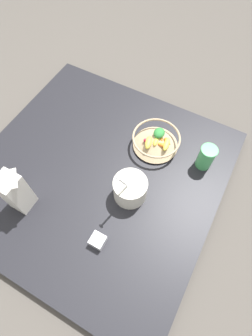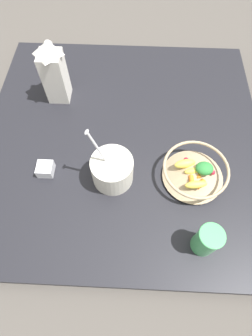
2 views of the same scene
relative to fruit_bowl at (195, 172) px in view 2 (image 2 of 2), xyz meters
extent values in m
plane|color=#4C4742|center=(0.25, -0.17, -0.09)|extent=(6.00, 6.00, 0.00)
cube|color=black|center=(0.25, -0.17, -0.06)|extent=(1.05, 1.05, 0.04)
cylinder|color=tan|center=(0.00, 0.00, -0.04)|extent=(0.11, 0.11, 0.01)
cone|color=tan|center=(0.00, 0.00, 0.00)|extent=(0.21, 0.21, 0.05)
torus|color=tan|center=(0.00, 0.00, 0.02)|extent=(0.22, 0.22, 0.01)
ellipsoid|color=#EFD64C|center=(0.00, 0.05, 0.01)|extent=(0.08, 0.04, 0.03)
ellipsoid|color=#EFD64C|center=(0.03, -0.02, 0.01)|extent=(0.08, 0.05, 0.03)
ellipsoid|color=#EFD64C|center=(0.00, 0.00, 0.01)|extent=(0.08, 0.04, 0.02)
cylinder|color=orange|center=(-0.01, 0.05, 0.01)|extent=(0.04, 0.04, 0.02)
cylinder|color=orange|center=(0.01, 0.04, 0.01)|extent=(0.02, 0.04, 0.02)
cylinder|color=orange|center=(-0.01, 0.01, 0.01)|extent=(0.02, 0.04, 0.02)
sphere|color=red|center=(0.03, -0.04, 0.01)|extent=(0.02, 0.02, 0.02)
sphere|color=red|center=(-0.01, 0.05, 0.00)|extent=(0.01, 0.01, 0.01)
sphere|color=red|center=(-0.06, 0.00, 0.01)|extent=(0.02, 0.02, 0.02)
sphere|color=red|center=(0.04, -0.01, 0.00)|extent=(0.01, 0.01, 0.01)
ellipsoid|color=#2D7F38|center=(-0.03, 0.00, 0.03)|extent=(0.06, 0.05, 0.03)
cube|color=silver|center=(0.52, -0.36, 0.06)|extent=(0.08, 0.08, 0.20)
pyramid|color=silver|center=(0.52, -0.36, 0.19)|extent=(0.08, 0.08, 0.05)
cylinder|color=white|center=(0.52, -0.38, 0.18)|extent=(0.03, 0.01, 0.03)
cylinder|color=silver|center=(0.27, 0.01, 0.01)|extent=(0.14, 0.14, 0.11)
cylinder|color=white|center=(0.27, 0.01, 0.06)|extent=(0.13, 0.13, 0.02)
cylinder|color=silver|center=(0.31, 0.00, 0.11)|extent=(0.07, 0.03, 0.18)
ellipsoid|color=silver|center=(0.34, 0.00, 0.20)|extent=(0.02, 0.02, 0.01)
cylinder|color=#4CB266|center=(-0.01, 0.23, 0.02)|extent=(0.07, 0.07, 0.12)
torus|color=#4CB266|center=(-0.01, 0.23, 0.07)|extent=(0.07, 0.07, 0.01)
cube|color=silver|center=(0.51, 0.00, -0.02)|extent=(0.05, 0.05, 0.04)
cube|color=brown|center=(0.51, 0.00, -0.03)|extent=(0.05, 0.05, 0.02)
camera|label=1|loc=(0.67, 0.21, 0.98)|focal=28.00mm
camera|label=2|loc=(0.21, 0.41, 0.77)|focal=28.00mm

